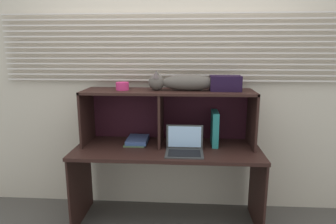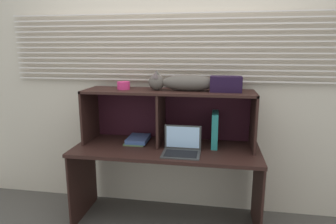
{
  "view_description": "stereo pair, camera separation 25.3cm",
  "coord_description": "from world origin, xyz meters",
  "px_view_note": "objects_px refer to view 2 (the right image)",
  "views": [
    {
      "loc": [
        0.16,
        -2.21,
        1.56
      ],
      "look_at": [
        0.0,
        0.31,
        1.01
      ],
      "focal_mm": 31.23,
      "sensor_mm": 36.0,
      "label": 1
    },
    {
      "loc": [
        0.42,
        -2.18,
        1.56
      ],
      "look_at": [
        0.0,
        0.31,
        1.01
      ],
      "focal_mm": 31.23,
      "sensor_mm": 36.0,
      "label": 2
    }
  ],
  "objects_px": {
    "cat": "(183,83)",
    "storage_box": "(226,84)",
    "laptop": "(182,148)",
    "small_basket": "(124,86)",
    "book_stack": "(138,140)",
    "binder_upright": "(215,129)"
  },
  "relations": [
    {
      "from": "book_stack",
      "to": "small_basket",
      "type": "bearing_deg",
      "value": -179.75
    },
    {
      "from": "laptop",
      "to": "binder_upright",
      "type": "height_order",
      "value": "binder_upright"
    },
    {
      "from": "cat",
      "to": "storage_box",
      "type": "distance_m",
      "value": 0.36
    },
    {
      "from": "laptop",
      "to": "storage_box",
      "type": "distance_m",
      "value": 0.65
    },
    {
      "from": "laptop",
      "to": "small_basket",
      "type": "distance_m",
      "value": 0.76
    },
    {
      "from": "laptop",
      "to": "storage_box",
      "type": "height_order",
      "value": "storage_box"
    },
    {
      "from": "binder_upright",
      "to": "book_stack",
      "type": "bearing_deg",
      "value": 179.96
    },
    {
      "from": "laptop",
      "to": "small_basket",
      "type": "xyz_separation_m",
      "value": [
        -0.55,
        0.22,
        0.48
      ]
    },
    {
      "from": "cat",
      "to": "small_basket",
      "type": "bearing_deg",
      "value": -180.0
    },
    {
      "from": "storage_box",
      "to": "small_basket",
      "type": "bearing_deg",
      "value": 180.0
    },
    {
      "from": "cat",
      "to": "binder_upright",
      "type": "relative_size",
      "value": 2.62
    },
    {
      "from": "cat",
      "to": "laptop",
      "type": "relative_size",
      "value": 2.59
    },
    {
      "from": "small_basket",
      "to": "binder_upright",
      "type": "bearing_deg",
      "value": 0.0
    },
    {
      "from": "laptop",
      "to": "small_basket",
      "type": "bearing_deg",
      "value": 158.4
    },
    {
      "from": "small_basket",
      "to": "storage_box",
      "type": "height_order",
      "value": "storage_box"
    },
    {
      "from": "cat",
      "to": "binder_upright",
      "type": "distance_m",
      "value": 0.49
    },
    {
      "from": "book_stack",
      "to": "storage_box",
      "type": "height_order",
      "value": "storage_box"
    },
    {
      "from": "binder_upright",
      "to": "small_basket",
      "type": "distance_m",
      "value": 0.9
    },
    {
      "from": "cat",
      "to": "book_stack",
      "type": "bearing_deg",
      "value": 179.93
    },
    {
      "from": "laptop",
      "to": "book_stack",
      "type": "height_order",
      "value": "laptop"
    },
    {
      "from": "binder_upright",
      "to": "small_basket",
      "type": "relative_size",
      "value": 2.7
    },
    {
      "from": "laptop",
      "to": "binder_upright",
      "type": "bearing_deg",
      "value": 39.63
    }
  ]
}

